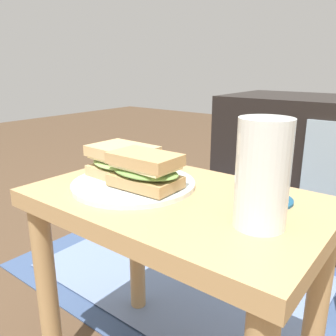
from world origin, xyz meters
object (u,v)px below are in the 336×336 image
plate (134,184)px  sandwich_front (122,161)px  coaster (266,200)px  sandwich_back (145,170)px  beer_glass (262,175)px

plate → sandwich_front: sandwich_front is taller
sandwich_front → coaster: bearing=15.0°
sandwich_front → sandwich_back: bearing=-15.5°
sandwich_front → coaster: sandwich_front is taller
plate → sandwich_back: bearing=-15.5°
beer_glass → coaster: size_ratio=1.72×
sandwich_back → coaster: bearing=26.4°
coaster → sandwich_back: bearing=-153.6°
sandwich_front → beer_glass: 0.32m
sandwich_back → coaster: 0.23m
sandwich_front → plate: bearing=-15.5°
sandwich_front → coaster: (0.29, 0.08, -0.04)m
sandwich_back → beer_glass: (0.24, -0.00, 0.04)m
beer_glass → sandwich_front: bearing=175.2°
plate → sandwich_back: sandwich_back is taller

